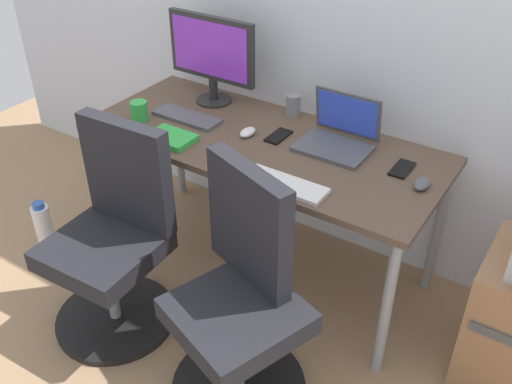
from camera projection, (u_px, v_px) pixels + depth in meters
name	position (u px, v px, depth m)	size (l,w,h in m)	color
ground_plane	(261.00, 263.00, 2.98)	(5.28, 5.28, 0.00)	#9E7A56
desk	(262.00, 152.00, 2.61)	(1.63, 0.70, 0.72)	brown
office_chair_left	(115.00, 241.00, 2.45)	(0.54, 0.54, 0.94)	black
office_chair_right	(241.00, 302.00, 2.15)	(0.56, 0.56, 0.94)	black
water_bottle_on_floor	(44.00, 229.00, 2.98)	(0.09, 0.09, 0.31)	white
desktop_monitor	(212.00, 54.00, 2.77)	(0.48, 0.18, 0.43)	#262626
open_laptop	(339.00, 134.00, 2.50)	(0.31, 0.26, 0.23)	#4C4C51
keyboard_by_monitor	(187.00, 117.00, 2.74)	(0.34, 0.12, 0.02)	#515156
keyboard_by_laptop	(285.00, 184.00, 2.25)	(0.34, 0.12, 0.02)	silver
mouse_by_monitor	(248.00, 132.00, 2.60)	(0.06, 0.10, 0.03)	silver
mouse_by_laptop	(422.00, 184.00, 2.24)	(0.06, 0.10, 0.03)	#515156
coffee_mug	(139.00, 111.00, 2.71)	(0.08, 0.08, 0.09)	green
pen_cup	(293.00, 105.00, 2.75)	(0.07, 0.07, 0.10)	slate
phone_near_laptop	(279.00, 136.00, 2.59)	(0.07, 0.14, 0.01)	black
phone_near_monitor	(402.00, 169.00, 2.36)	(0.07, 0.14, 0.01)	black
notebook	(171.00, 138.00, 2.56)	(0.21, 0.15, 0.03)	green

